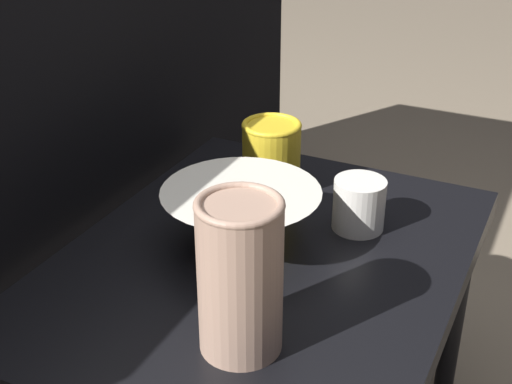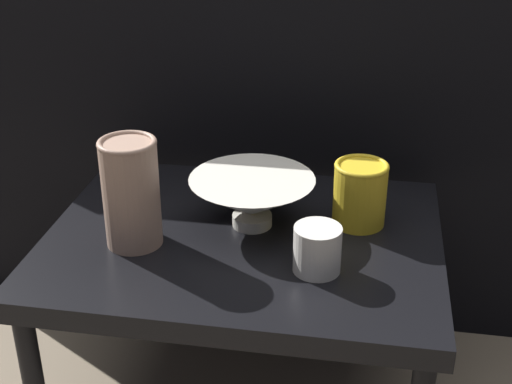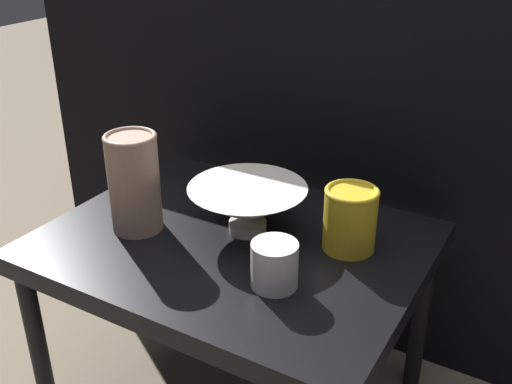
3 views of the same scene
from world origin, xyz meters
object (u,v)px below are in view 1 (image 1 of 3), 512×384
Objects in this scene: bowl at (241,215)px; vase_colorful_right at (271,155)px; cup at (359,204)px; vase_textured_left at (240,275)px.

vase_colorful_right is at bearing 12.02° from bowl.
vase_colorful_right is 1.51× the size of cup.
bowl is 2.85× the size of cup.
vase_textured_left reaches higher than bowl.
vase_textured_left is at bearing -160.35° from vase_colorful_right.
bowl is 0.19m from cup.
vase_textured_left is 0.41m from vase_colorful_right.
vase_colorful_right is (0.39, 0.14, -0.04)m from vase_textured_left.
vase_colorful_right is (0.19, 0.04, 0.01)m from bowl.
bowl is at bearing 134.65° from cup.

